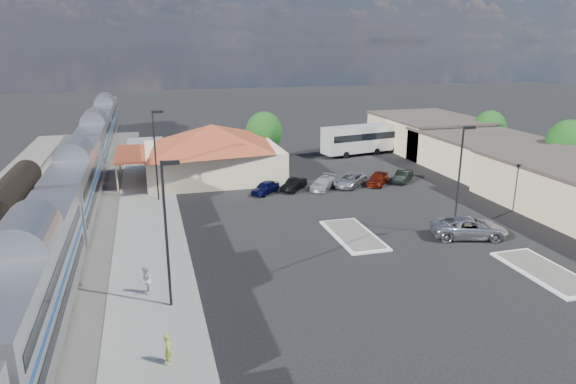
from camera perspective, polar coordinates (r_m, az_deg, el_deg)
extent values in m
plane|color=black|center=(39.29, 2.97, -6.50)|extent=(280.00, 280.00, 0.00)
cube|color=#4C4944|center=(45.90, -26.41, -4.74)|extent=(16.00, 100.00, 0.12)
cube|color=gray|center=(43.05, -15.05, -4.84)|extent=(5.50, 92.00, 0.18)
cube|color=silver|center=(30.30, -26.54, -9.24)|extent=(3.00, 20.00, 5.00)
cube|color=black|center=(31.52, -25.89, -13.78)|extent=(2.20, 16.00, 0.60)
cube|color=silver|center=(49.93, -22.35, 0.98)|extent=(3.00, 20.00, 5.00)
cube|color=black|center=(50.67, -22.02, -2.02)|extent=(2.20, 16.00, 0.60)
cube|color=silver|center=(70.35, -20.56, 5.36)|extent=(3.00, 20.00, 5.00)
cube|color=black|center=(70.88, -20.34, 3.18)|extent=(2.20, 16.00, 0.60)
cube|color=silver|center=(91.03, -19.58, 7.76)|extent=(3.00, 20.00, 5.00)
cube|color=black|center=(91.44, -19.41, 6.06)|extent=(2.20, 16.00, 0.60)
cylinder|color=black|center=(53.44, -28.36, 0.12)|extent=(2.80, 14.00, 2.80)
cube|color=black|center=(53.92, -28.10, -1.71)|extent=(2.20, 12.00, 0.60)
cube|color=beige|center=(60.24, -8.35, 3.31)|extent=(15.00, 12.00, 3.60)
pyramid|color=maroon|center=(59.62, -8.47, 6.21)|extent=(15.30, 12.24, 2.60)
cube|color=maroon|center=(59.53, -17.14, 4.07)|extent=(3.20, 9.60, 0.25)
cube|color=#C6B28C|center=(66.93, 21.24, 3.85)|extent=(12.00, 18.00, 4.00)
cube|color=#3F3833|center=(66.54, 21.43, 5.65)|extent=(12.40, 18.40, 0.30)
cube|color=#C6B28C|center=(78.31, 15.23, 6.26)|extent=(12.00, 16.00, 4.50)
cube|color=#3F3833|center=(77.95, 15.36, 8.00)|extent=(12.40, 16.40, 0.30)
cube|color=silver|center=(42.33, 7.28, -4.78)|extent=(3.30, 7.50, 0.15)
cube|color=#4C4944|center=(42.30, 7.28, -4.67)|extent=(2.70, 6.90, 0.10)
cube|color=silver|center=(39.73, 26.66, -7.95)|extent=(3.30, 7.50, 0.15)
cube|color=#4C4944|center=(39.70, 26.68, -7.84)|extent=(2.70, 6.90, 0.10)
cylinder|color=black|center=(30.27, -13.36, -4.92)|extent=(0.16, 0.16, 9.00)
cube|color=black|center=(29.02, -12.93, 3.19)|extent=(1.00, 0.25, 0.22)
cylinder|color=black|center=(51.43, -14.51, 3.79)|extent=(0.16, 0.16, 9.00)
cube|color=black|center=(50.70, -14.29, 8.63)|extent=(1.00, 0.25, 0.22)
cylinder|color=black|center=(43.00, 18.42, 1.04)|extent=(0.16, 0.16, 9.00)
cube|color=black|center=(42.41, 19.52, 6.76)|extent=(1.00, 0.25, 0.22)
cylinder|color=#382314|center=(66.45, 28.40, 2.39)|extent=(0.30, 0.30, 2.86)
ellipsoid|color=#144616|center=(65.92, 28.73, 4.74)|extent=(4.94, 4.94, 5.46)
cylinder|color=#382314|center=(76.88, 21.30, 4.80)|extent=(0.30, 0.30, 2.55)
ellipsoid|color=#144616|center=(76.47, 21.49, 6.63)|extent=(4.41, 4.41, 4.87)
cylinder|color=#382314|center=(67.38, -2.65, 4.48)|extent=(0.30, 0.30, 2.73)
ellipsoid|color=#144616|center=(66.88, -2.68, 6.71)|extent=(4.71, 4.71, 5.21)
imported|color=#A7AAAF|center=(43.95, 19.46, -3.75)|extent=(6.56, 4.36, 1.67)
cube|color=silver|center=(72.84, 8.50, 5.94)|extent=(12.90, 5.00, 3.57)
cube|color=black|center=(72.77, 8.51, 6.27)|extent=(11.92, 4.86, 0.95)
cylinder|color=black|center=(74.78, 11.78, 4.65)|extent=(0.99, 0.48, 0.95)
cylinder|color=black|center=(76.69, 10.66, 5.00)|extent=(0.99, 0.48, 0.95)
cylinder|color=black|center=(70.13, 6.44, 4.12)|extent=(0.99, 0.48, 0.95)
cylinder|color=black|center=(72.16, 5.40, 4.50)|extent=(0.99, 0.48, 0.95)
imported|color=#B6CA3F|center=(26.59, -13.17, -16.61)|extent=(0.46, 0.63, 1.60)
imported|color=white|center=(33.27, -15.53, -9.47)|extent=(0.72, 0.91, 1.82)
imported|color=#0D1144|center=(53.45, -2.55, 0.51)|extent=(3.79, 3.77, 1.30)
imported|color=black|center=(54.50, 0.66, 0.84)|extent=(3.63, 3.81, 1.29)
imported|color=silver|center=(55.18, 3.94, 0.99)|extent=(4.21, 4.57, 1.29)
imported|color=#9C9EA5|center=(56.55, 6.90, 1.34)|extent=(5.15, 5.13, 1.38)
imported|color=maroon|center=(57.54, 9.96, 1.51)|extent=(4.06, 4.36, 1.45)
imported|color=black|center=(59.23, 12.64, 1.73)|extent=(3.78, 3.93, 1.33)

